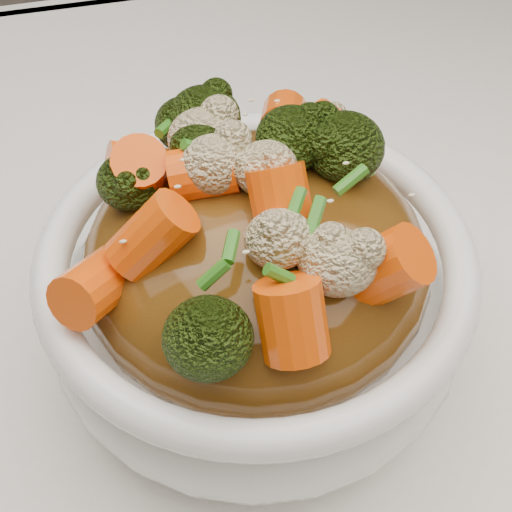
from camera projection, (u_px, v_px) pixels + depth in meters
name	position (u px, v px, depth m)	size (l,w,h in m)	color
tablecloth	(270.00, 323.00, 0.45)	(1.20, 0.80, 0.04)	white
bowl	(256.00, 297.00, 0.39)	(0.22, 0.22, 0.09)	white
sauce_base	(256.00, 260.00, 0.36)	(0.18, 0.18, 0.10)	#5B360F
carrots	(256.00, 164.00, 0.32)	(0.18, 0.18, 0.05)	#FF5608
broccoli	(256.00, 166.00, 0.32)	(0.18, 0.18, 0.05)	black
cauliflower	(256.00, 170.00, 0.32)	(0.18, 0.18, 0.04)	beige
scallions	(256.00, 163.00, 0.32)	(0.13, 0.13, 0.02)	#2D721A
sesame_seeds	(256.00, 163.00, 0.32)	(0.16, 0.16, 0.01)	beige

